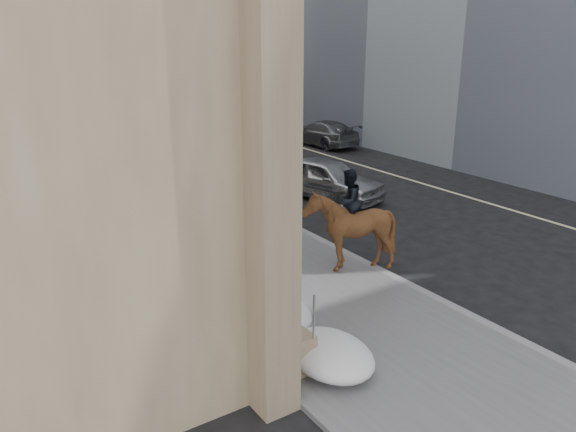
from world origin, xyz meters
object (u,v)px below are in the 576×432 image
at_px(mounted_horse_right, 349,227).
at_px(car_grey, 322,133).
at_px(mounted_horse_left, 221,248).
at_px(pedestrian, 270,226).
at_px(car_silver, 326,178).

height_order(mounted_horse_right, car_grey, mounted_horse_right).
xyz_separation_m(mounted_horse_left, mounted_horse_right, (3.35, -0.97, 0.19)).
distance_m(pedestrian, car_grey, 16.57).
bearing_deg(car_silver, pedestrian, -159.33).
bearing_deg(pedestrian, car_grey, 46.00).
xyz_separation_m(mounted_horse_left, car_grey, (13.30, 13.59, -0.42)).
bearing_deg(mounted_horse_right, car_silver, -144.69).
relative_size(mounted_horse_left, mounted_horse_right, 0.94).
bearing_deg(mounted_horse_left, pedestrian, -136.35).
distance_m(car_silver, car_grey, 10.53).
bearing_deg(mounted_horse_right, pedestrian, -85.93).
relative_size(car_silver, car_grey, 0.96).
height_order(mounted_horse_right, car_silver, mounted_horse_right).
bearing_deg(mounted_horse_right, car_grey, -146.76).
distance_m(mounted_horse_right, pedestrian, 2.52).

